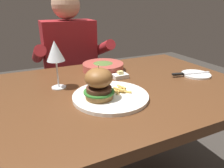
{
  "coord_description": "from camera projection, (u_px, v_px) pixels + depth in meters",
  "views": [
    {
      "loc": [
        -0.34,
        -0.74,
        1.08
      ],
      "look_at": [
        -0.03,
        -0.07,
        0.78
      ],
      "focal_mm": 32.0,
      "sensor_mm": 36.0,
      "label": 1
    }
  ],
  "objects": [
    {
      "name": "table_knife",
      "position": [
        188.0,
        74.0,
        1.02
      ],
      "size": [
        0.21,
        0.06,
        0.01
      ],
      "color": "silver",
      "rests_on": "bread_plate"
    },
    {
      "name": "butter_dish",
      "position": [
        120.0,
        76.0,
        0.99
      ],
      "size": [
        0.08,
        0.05,
        0.04
      ],
      "color": "white",
      "rests_on": "dining_table"
    },
    {
      "name": "main_plate",
      "position": [
        111.0,
        96.0,
        0.78
      ],
      "size": [
        0.3,
        0.3,
        0.01
      ],
      "primitive_type": "cylinder",
      "color": "white",
      "rests_on": "dining_table"
    },
    {
      "name": "dining_table",
      "position": [
        112.0,
        106.0,
        0.92
      ],
      "size": [
        1.23,
        0.8,
        0.74
      ],
      "color": "#56331C",
      "rests_on": "ground"
    },
    {
      "name": "diner_person",
      "position": [
        72.0,
        78.0,
        1.52
      ],
      "size": [
        0.51,
        0.36,
        1.18
      ],
      "color": "#282833",
      "rests_on": "ground"
    },
    {
      "name": "burger_sandwich",
      "position": [
        99.0,
        83.0,
        0.73
      ],
      "size": [
        0.12,
        0.12,
        0.13
      ],
      "color": "#9E6B38",
      "rests_on": "main_plate"
    },
    {
      "name": "wine_glass",
      "position": [
        55.0,
        52.0,
        0.82
      ],
      "size": [
        0.08,
        0.08,
        0.21
      ],
      "color": "silver",
      "rests_on": "dining_table"
    },
    {
      "name": "fries_pile",
      "position": [
        120.0,
        90.0,
        0.8
      ],
      "size": [
        0.07,
        0.08,
        0.02
      ],
      "color": "#E0B251",
      "rests_on": "main_plate"
    },
    {
      "name": "soup_bowl",
      "position": [
        103.0,
        66.0,
        1.1
      ],
      "size": [
        0.22,
        0.22,
        0.05
      ],
      "color": "#B24C42",
      "rests_on": "dining_table"
    },
    {
      "name": "bread_plate",
      "position": [
        196.0,
        74.0,
        1.03
      ],
      "size": [
        0.14,
        0.14,
        0.01
      ],
      "primitive_type": "cylinder",
      "color": "white",
      "rests_on": "dining_table"
    }
  ]
}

